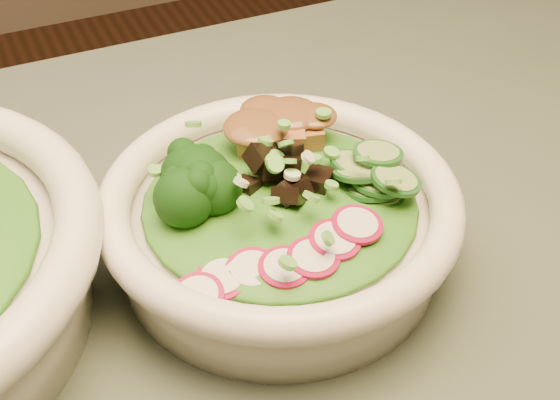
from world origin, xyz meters
name	(u,v)px	position (x,y,z in m)	size (l,w,h in m)	color
salad_bowl	(280,221)	(-0.06, 0.06, 0.78)	(0.23, 0.23, 0.06)	white
lettuce_bed	(280,199)	(-0.06, 0.06, 0.80)	(0.18, 0.18, 0.02)	#2B6715
broccoli_florets	(193,191)	(-0.11, 0.08, 0.82)	(0.07, 0.06, 0.04)	black
radish_slices	(296,258)	(-0.07, 0.01, 0.81)	(0.09, 0.03, 0.02)	maroon
cucumber_slices	(369,182)	(-0.01, 0.05, 0.81)	(0.06, 0.06, 0.03)	#95B765
mushroom_heap	(278,175)	(-0.06, 0.07, 0.81)	(0.06, 0.06, 0.03)	black
tofu_cubes	(273,137)	(-0.04, 0.12, 0.81)	(0.08, 0.05, 0.03)	#8F5D2F
peanut_sauce	(273,123)	(-0.04, 0.12, 0.82)	(0.06, 0.05, 0.01)	brown
scallion_garnish	(280,174)	(-0.06, 0.06, 0.82)	(0.17, 0.17, 0.02)	#64BA41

